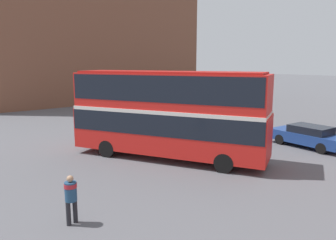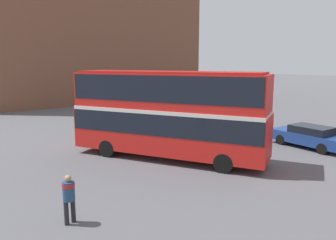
{
  "view_description": "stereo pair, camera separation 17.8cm",
  "coord_description": "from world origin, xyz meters",
  "px_view_note": "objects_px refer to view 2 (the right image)",
  "views": [
    {
      "loc": [
        13.97,
        -12.11,
        5.27
      ],
      "look_at": [
        0.45,
        -0.91,
        2.15
      ],
      "focal_mm": 35.0,
      "sensor_mm": 36.0,
      "label": 1
    },
    {
      "loc": [
        14.08,
        -11.97,
        5.27
      ],
      "look_at": [
        0.45,
        -0.91,
        2.15
      ],
      "focal_mm": 35.0,
      "sensor_mm": 36.0,
      "label": 2
    }
  ],
  "objects_px": {
    "pedestrian_foreground": "(69,194)",
    "double_decker_bus": "(168,110)",
    "parked_car_kerb_far": "(219,118)",
    "parked_car_side_street": "(309,136)"
  },
  "relations": [
    {
      "from": "pedestrian_foreground",
      "to": "parked_car_side_street",
      "type": "height_order",
      "value": "pedestrian_foreground"
    },
    {
      "from": "double_decker_bus",
      "to": "pedestrian_foreground",
      "type": "relative_size",
      "value": 6.43
    },
    {
      "from": "parked_car_kerb_far",
      "to": "pedestrian_foreground",
      "type": "bearing_deg",
      "value": 130.56
    },
    {
      "from": "double_decker_bus",
      "to": "parked_car_kerb_far",
      "type": "distance_m",
      "value": 9.89
    },
    {
      "from": "pedestrian_foreground",
      "to": "double_decker_bus",
      "type": "bearing_deg",
      "value": -71.7
    },
    {
      "from": "pedestrian_foreground",
      "to": "parked_car_side_street",
      "type": "xyz_separation_m",
      "value": [
        -0.05,
        15.54,
        -0.31
      ]
    },
    {
      "from": "parked_car_side_street",
      "to": "pedestrian_foreground",
      "type": "bearing_deg",
      "value": 93.99
    },
    {
      "from": "pedestrian_foreground",
      "to": "parked_car_side_street",
      "type": "bearing_deg",
      "value": -99.08
    },
    {
      "from": "double_decker_bus",
      "to": "pedestrian_foreground",
      "type": "xyz_separation_m",
      "value": [
        3.77,
        -7.23,
        -1.71
      ]
    },
    {
      "from": "pedestrian_foreground",
      "to": "parked_car_kerb_far",
      "type": "bearing_deg",
      "value": -72.75
    }
  ]
}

